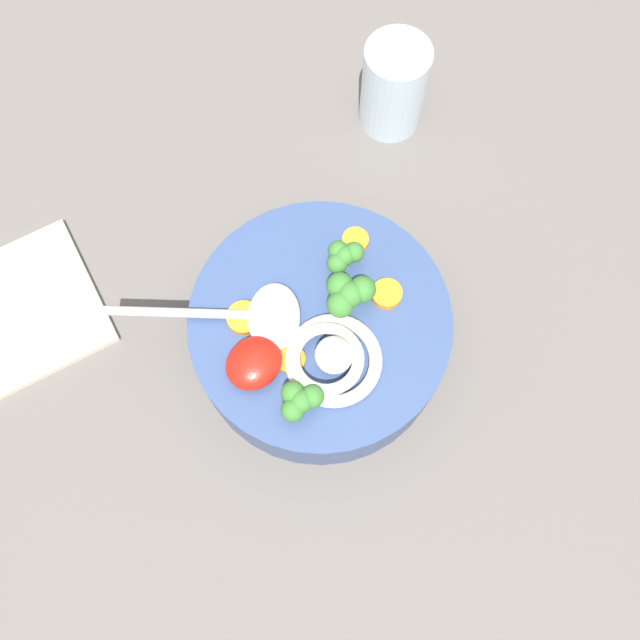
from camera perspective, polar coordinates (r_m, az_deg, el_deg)
The scene contains 14 objects.
table_slab at distance 68.26cm, azimuth -3.62°, elevation -2.63°, with size 135.18×135.18×3.42cm, color #5B5651.
soup_bowl at distance 63.39cm, azimuth -0.00°, elevation -0.93°, with size 22.35×22.35×6.55cm.
noodle_pile at distance 58.25cm, azimuth 0.93°, elevation -3.06°, with size 8.79×8.62×3.53cm.
soup_spoon at distance 59.92cm, azimuth -5.07°, elevation 0.40°, with size 14.08×15.02×1.60cm.
chili_sauce_dollop at distance 58.41cm, azimuth -5.25°, elevation -3.40°, with size 4.78×4.30×2.15cm, color #B2190F.
broccoli_floret_center at distance 56.66cm, azimuth -1.59°, elevation -6.35°, with size 3.74×3.21×2.95cm.
broccoli_floret_beside_noodles at distance 60.69cm, azimuth 1.85°, elevation 5.12°, with size 3.47×2.99×2.75cm.
broccoli_floret_right at distance 58.89cm, azimuth 2.25°, elevation 2.10°, with size 4.44×3.82×3.51cm.
carrot_slice_rear at distance 60.37cm, azimuth -6.03°, elevation 0.17°, with size 2.86×2.86×0.77cm, color orange.
carrot_slice_left at distance 59.14cm, azimuth -2.31°, elevation -3.11°, with size 2.42×2.42×0.54cm, color orange.
carrot_slice_far at distance 62.85cm, azimuth 2.60°, elevation 6.45°, with size 2.31×2.31×0.77cm, color orange.
carrot_slice_beside_chili at distance 61.02cm, azimuth 5.29°, elevation 2.07°, with size 2.60×2.60×0.79cm, color orange.
drinking_glass at distance 73.73cm, azimuth 5.84°, elevation 17.85°, with size 6.32×6.32×9.88cm, color silver.
folded_napkin at distance 72.77cm, azimuth -22.75°, elevation 0.50°, with size 14.59×13.69×0.80cm, color beige.
Camera 1 is at (10.69, 16.34, 67.12)cm, focal length 40.53 mm.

